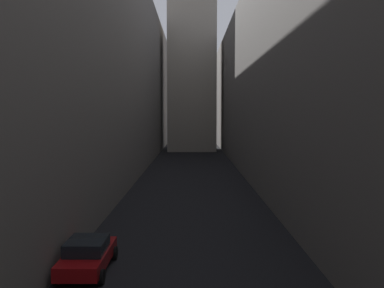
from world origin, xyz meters
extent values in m
plane|color=black|center=(0.00, 48.00, 0.00)|extent=(264.00, 264.00, 0.00)
cube|color=slate|center=(-11.81, 50.00, 11.33)|extent=(12.61, 108.00, 22.67)
cube|color=slate|center=(11.97, 50.00, 10.00)|extent=(12.93, 108.00, 20.00)
cube|color=#9E9384|center=(0.00, 87.03, 24.79)|extent=(8.60, 8.60, 49.59)
cube|color=maroon|center=(-4.40, 26.39, 0.59)|extent=(1.73, 4.22, 0.58)
cube|color=black|center=(-4.40, 26.27, 1.15)|extent=(1.59, 1.94, 0.53)
cylinder|color=black|center=(-5.26, 27.82, 0.30)|extent=(0.22, 0.61, 0.61)
cylinder|color=black|center=(-3.54, 27.82, 0.30)|extent=(0.22, 0.61, 0.61)
cylinder|color=black|center=(-5.26, 24.96, 0.30)|extent=(0.22, 0.61, 0.61)
cylinder|color=black|center=(-3.54, 24.96, 0.30)|extent=(0.22, 0.61, 0.61)
camera|label=1|loc=(0.02, 8.76, 6.67)|focal=39.83mm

